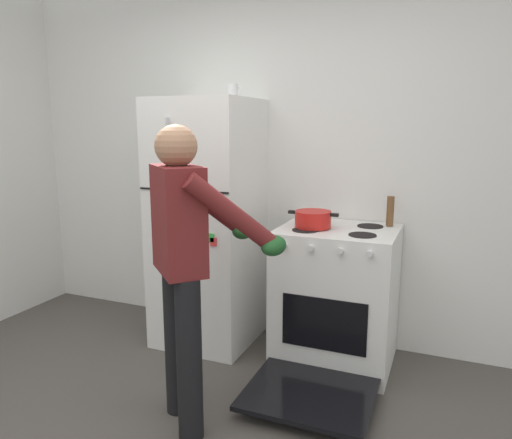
# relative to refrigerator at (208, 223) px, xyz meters

# --- Properties ---
(kitchen_wall_back) EXTENTS (6.00, 0.10, 2.70)m
(kitchen_wall_back) POSITION_rel_refrigerator_xyz_m (0.39, 0.38, 0.46)
(kitchen_wall_back) COLOR white
(kitchen_wall_back) RESTS_ON ground
(refrigerator) EXTENTS (0.68, 0.72, 1.78)m
(refrigerator) POSITION_rel_refrigerator_xyz_m (0.00, 0.00, 0.00)
(refrigerator) COLOR white
(refrigerator) RESTS_ON ground
(stove_range) EXTENTS (0.76, 1.24, 0.94)m
(stove_range) POSITION_rel_refrigerator_xyz_m (0.96, -0.02, -0.43)
(stove_range) COLOR white
(stove_range) RESTS_ON ground
(person_cook) EXTENTS (0.70, 0.74, 1.60)m
(person_cook) POSITION_rel_refrigerator_xyz_m (0.40, -0.98, 0.07)
(person_cook) COLOR black
(person_cook) RESTS_ON ground
(red_pot) EXTENTS (0.34, 0.24, 0.11)m
(red_pot) POSITION_rel_refrigerator_xyz_m (0.80, -0.05, 0.10)
(red_pot) COLOR red
(red_pot) RESTS_ON stove_range
(coffee_mug) EXTENTS (0.11, 0.08, 0.10)m
(coffee_mug) POSITION_rel_refrigerator_xyz_m (0.18, 0.05, 0.94)
(coffee_mug) COLOR silver
(coffee_mug) RESTS_ON refrigerator
(pepper_mill) EXTENTS (0.05, 0.05, 0.20)m
(pepper_mill) POSITION_rel_refrigerator_xyz_m (1.26, 0.20, 0.14)
(pepper_mill) COLOR brown
(pepper_mill) RESTS_ON stove_range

